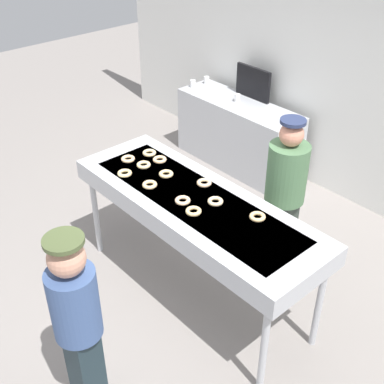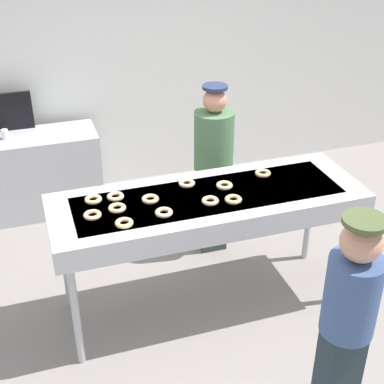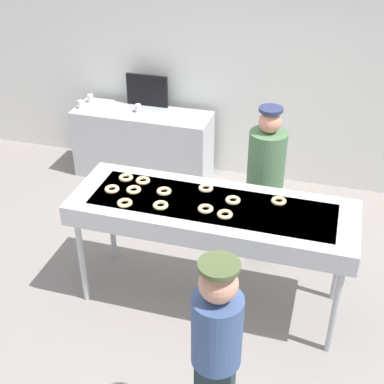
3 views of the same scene
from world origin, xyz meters
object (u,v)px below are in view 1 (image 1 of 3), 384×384
(plain_donut_2, at_px, (204,183))
(plain_donut_6, at_px, (183,201))
(plain_donut_11, at_px, (144,165))
(plain_donut_3, at_px, (193,211))
(fryer_conveyor, at_px, (195,208))
(plain_donut_7, at_px, (160,160))
(worker_baker, at_px, (285,192))
(customer_waiting, at_px, (78,322))
(paper_cup_2, at_px, (193,84))
(plain_donut_0, at_px, (128,159))
(plain_donut_10, at_px, (257,217))
(paper_cup_1, at_px, (207,80))
(plain_donut_4, at_px, (150,185))
(plain_donut_5, at_px, (149,153))
(prep_counter, at_px, (238,134))
(paper_cup_0, at_px, (237,98))
(menu_display, at_px, (253,83))
(plain_donut_1, at_px, (215,201))
(plain_donut_9, at_px, (125,173))
(plain_donut_8, at_px, (166,174))

(plain_donut_2, height_order, plain_donut_6, same)
(plain_donut_6, xyz_separation_m, plain_donut_11, (-0.67, 0.12, 0.00))
(plain_donut_3, distance_m, plain_donut_11, 0.86)
(fryer_conveyor, relative_size, plain_donut_7, 18.73)
(worker_baker, bearing_deg, plain_donut_7, 24.02)
(customer_waiting, relative_size, paper_cup_2, 15.93)
(plain_donut_0, distance_m, plain_donut_2, 0.81)
(plain_donut_10, relative_size, paper_cup_1, 1.30)
(plain_donut_4, bearing_deg, plain_donut_5, 142.59)
(plain_donut_5, bearing_deg, plain_donut_6, -19.50)
(paper_cup_2, bearing_deg, plain_donut_2, -39.77)
(paper_cup_2, bearing_deg, fryer_conveyor, -41.47)
(plain_donut_11, distance_m, customer_waiting, 1.75)
(plain_donut_6, bearing_deg, paper_cup_1, 133.22)
(worker_baker, xyz_separation_m, prep_counter, (-1.73, 1.24, -0.50))
(plain_donut_10, height_order, paper_cup_0, plain_donut_10)
(plain_donut_3, distance_m, customer_waiting, 1.25)
(menu_display, bearing_deg, plain_donut_1, -54.08)
(plain_donut_2, relative_size, plain_donut_9, 1.00)
(plain_donut_3, distance_m, plain_donut_8, 0.62)
(plain_donut_0, relative_size, customer_waiting, 0.08)
(plain_donut_6, distance_m, menu_display, 2.73)
(fryer_conveyor, bearing_deg, paper_cup_1, 135.06)
(plain_donut_8, distance_m, plain_donut_9, 0.37)
(fryer_conveyor, relative_size, plain_donut_5, 18.73)
(plain_donut_0, xyz_separation_m, prep_counter, (-0.52, 2.05, -0.63))
(plain_donut_1, xyz_separation_m, plain_donut_10, (0.37, 0.10, 0.00))
(paper_cup_0, bearing_deg, menu_display, 79.94)
(customer_waiting, height_order, paper_cup_0, customer_waiting)
(plain_donut_8, xyz_separation_m, plain_donut_10, (0.97, 0.12, 0.00))
(customer_waiting, bearing_deg, plain_donut_11, 135.78)
(plain_donut_1, xyz_separation_m, plain_donut_7, (-0.84, 0.09, 0.00))
(plain_donut_8, distance_m, prep_counter, 2.27)
(plain_donut_1, relative_size, plain_donut_6, 1.00)
(plain_donut_8, relative_size, paper_cup_2, 1.30)
(customer_waiting, bearing_deg, prep_counter, 125.37)
(paper_cup_2, bearing_deg, prep_counter, 6.61)
(plain_donut_5, bearing_deg, worker_baker, 26.98)
(plain_donut_4, height_order, plain_donut_11, same)
(plain_donut_3, xyz_separation_m, plain_donut_10, (0.39, 0.32, 0.00))
(plain_donut_6, distance_m, plain_donut_9, 0.68)
(plain_donut_5, distance_m, paper_cup_0, 1.93)
(plain_donut_3, height_order, plain_donut_7, same)
(plain_donut_1, height_order, plain_donut_2, same)
(fryer_conveyor, relative_size, paper_cup_2, 24.31)
(plain_donut_5, distance_m, plain_donut_9, 0.42)
(plain_donut_5, height_order, plain_donut_10, same)
(plain_donut_0, height_order, plain_donut_7, same)
(worker_baker, distance_m, customer_waiting, 2.14)
(plain_donut_1, bearing_deg, menu_display, 125.92)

